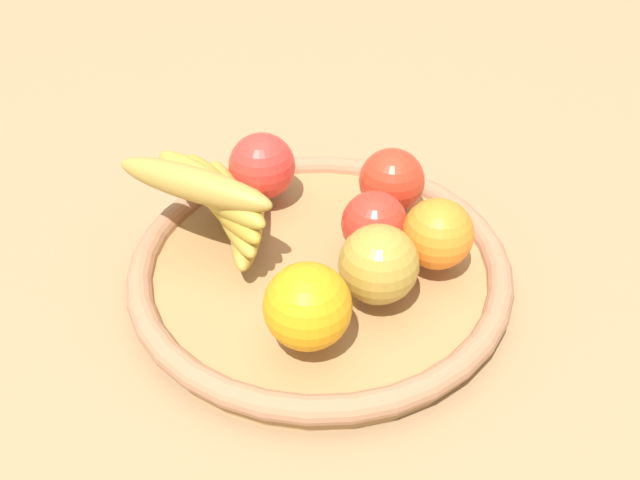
{
  "coord_description": "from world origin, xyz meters",
  "views": [
    {
      "loc": [
        -0.28,
        -0.47,
        0.5
      ],
      "look_at": [
        0.0,
        0.0,
        0.06
      ],
      "focal_mm": 39.75,
      "sensor_mm": 36.0,
      "label": 1
    }
  ],
  "objects": [
    {
      "name": "apple_3",
      "position": [
        0.0,
        0.12,
        0.07
      ],
      "size": [
        0.07,
        0.07,
        0.07
      ],
      "primitive_type": "sphere",
      "rotation": [
        0.0,
        0.0,
        6.26
      ],
      "color": "red",
      "rests_on": "basket"
    },
    {
      "name": "apple_1",
      "position": [
        0.02,
        -0.08,
        0.07
      ],
      "size": [
        0.08,
        0.08,
        0.07
      ],
      "primitive_type": "sphere",
      "rotation": [
        0.0,
        0.0,
        4.73
      ],
      "color": "#A98935",
      "rests_on": "basket"
    },
    {
      "name": "basket",
      "position": [
        0.0,
        0.0,
        0.02
      ],
      "size": [
        0.39,
        0.39,
        0.04
      ],
      "color": "#A17948",
      "rests_on": "ground_plane"
    },
    {
      "name": "orange_1",
      "position": [
        0.09,
        -0.07,
        0.07
      ],
      "size": [
        0.07,
        0.07,
        0.07
      ],
      "primitive_type": "sphere",
      "rotation": [
        0.0,
        0.0,
        6.24
      ],
      "color": "orange",
      "rests_on": "basket"
    },
    {
      "name": "apple_2",
      "position": [
        0.11,
        0.03,
        0.07
      ],
      "size": [
        0.1,
        0.1,
        0.07
      ],
      "primitive_type": "sphere",
      "rotation": [
        0.0,
        0.0,
        0.5
      ],
      "color": "red",
      "rests_on": "basket"
    },
    {
      "name": "banana_bunch",
      "position": [
        -0.07,
        0.08,
        0.08
      ],
      "size": [
        0.17,
        0.17,
        0.09
      ],
      "color": "#AC9038",
      "rests_on": "basket"
    },
    {
      "name": "apple_0",
      "position": [
        0.05,
        -0.02,
        0.07
      ],
      "size": [
        0.07,
        0.07,
        0.07
      ],
      "primitive_type": "sphere",
      "rotation": [
        0.0,
        0.0,
        0.01
      ],
      "color": "red",
      "rests_on": "basket"
    },
    {
      "name": "orange_0",
      "position": [
        -0.07,
        -0.09,
        0.07
      ],
      "size": [
        0.09,
        0.09,
        0.08
      ],
      "primitive_type": "sphere",
      "rotation": [
        0.0,
        0.0,
        3.38
      ],
      "color": "orange",
      "rests_on": "basket"
    },
    {
      "name": "ground_plane",
      "position": [
        0.0,
        0.0,
        0.0
      ],
      "size": [
        2.4,
        2.4,
        0.0
      ],
      "primitive_type": "plane",
      "color": "#977750",
      "rests_on": "ground"
    }
  ]
}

